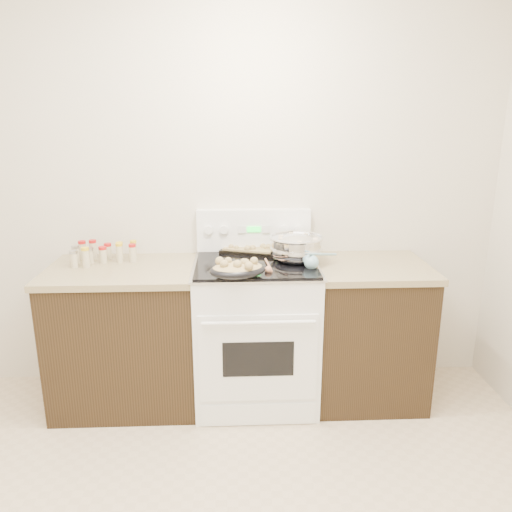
{
  "coord_description": "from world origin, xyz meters",
  "views": [
    {
      "loc": [
        0.22,
        -1.55,
        1.84
      ],
      "look_at": [
        0.35,
        1.37,
        1.0
      ],
      "focal_mm": 35.0,
      "sensor_mm": 36.0,
      "label": 1
    }
  ],
  "objects": [
    {
      "name": "spice_jars",
      "position": [
        -0.64,
        1.56,
        0.98
      ],
      "size": [
        0.4,
        0.24,
        0.13
      ],
      "color": "#BFB28C",
      "rests_on": "counter_left"
    },
    {
      "name": "blue_ladle",
      "position": [
        0.69,
        1.3,
        0.98
      ],
      "size": [
        0.23,
        0.23,
        0.11
      ],
      "color": "#79A6B5",
      "rests_on": "kitchen_range"
    },
    {
      "name": "roasting_pan",
      "position": [
        0.23,
        1.14,
        0.99
      ],
      "size": [
        0.37,
        0.3,
        0.11
      ],
      "color": "black",
      "rests_on": "kitchen_range"
    },
    {
      "name": "wooden_spoon",
      "position": [
        0.42,
        1.27,
        0.95
      ],
      "size": [
        0.05,
        0.26,
        0.04
      ],
      "color": "#B87954",
      "rests_on": "kitchen_range"
    },
    {
      "name": "kitchen_range",
      "position": [
        0.35,
        1.42,
        0.49
      ],
      "size": [
        0.78,
        0.73,
        1.22
      ],
      "color": "white",
      "rests_on": "ground"
    },
    {
      "name": "counter_left",
      "position": [
        -0.48,
        1.43,
        0.46
      ],
      "size": [
        0.93,
        0.67,
        0.92
      ],
      "color": "black",
      "rests_on": "ground"
    },
    {
      "name": "mixing_bowl",
      "position": [
        0.61,
        1.47,
        1.02
      ],
      "size": [
        0.42,
        0.42,
        0.2
      ],
      "color": "silver",
      "rests_on": "kitchen_range"
    },
    {
      "name": "room_shell",
      "position": [
        0.0,
        0.0,
        1.7
      ],
      "size": [
        4.1,
        3.6,
        2.75
      ],
      "color": "beige",
      "rests_on": "ground"
    },
    {
      "name": "baking_sheet",
      "position": [
        0.34,
        1.69,
        0.96
      ],
      "size": [
        0.44,
        0.37,
        0.06
      ],
      "color": "black",
      "rests_on": "kitchen_range"
    },
    {
      "name": "counter_right",
      "position": [
        1.08,
        1.43,
        0.46
      ],
      "size": [
        0.73,
        0.67,
        0.92
      ],
      "color": "black",
      "rests_on": "ground"
    }
  ]
}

